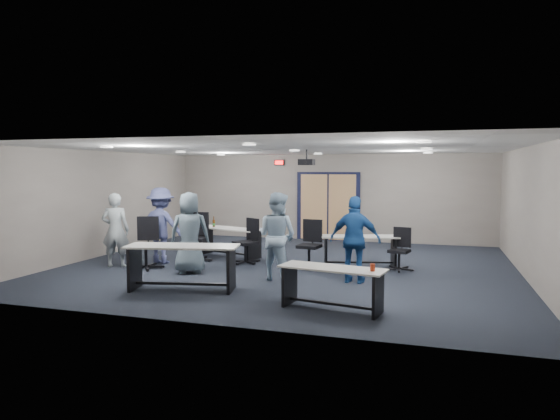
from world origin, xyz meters
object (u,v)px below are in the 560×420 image
(table_back_right, at_px, (360,246))
(person_plaid, at_px, (190,233))
(chair_back_a, at_px, (196,237))
(person_lightblue, at_px, (277,236))
(chair_back_d, at_px, (399,249))
(chair_back_b, at_px, (245,241))
(chair_loose_left, at_px, (146,243))
(person_navy, at_px, (355,240))
(person_back, at_px, (161,226))
(table_front_left, at_px, (182,259))
(chair_back_c, at_px, (309,244))
(table_back_left, at_px, (229,237))
(person_gray, at_px, (115,230))
(table_front_right, at_px, (332,281))

(table_back_right, height_order, person_plaid, person_plaid)
(chair_back_a, xyz_separation_m, person_lightblue, (2.50, -1.35, 0.30))
(chair_back_d, distance_m, person_plaid, 4.60)
(chair_back_b, distance_m, chair_loose_left, 2.29)
(table_back_right, distance_m, chair_back_b, 2.69)
(chair_back_d, distance_m, person_navy, 1.71)
(table_back_right, height_order, person_back, person_back)
(table_front_left, bearing_deg, person_back, 116.23)
(chair_back_b, height_order, person_plaid, person_plaid)
(chair_back_a, bearing_deg, chair_back_b, -0.22)
(chair_back_a, relative_size, chair_back_c, 1.09)
(table_back_left, distance_m, chair_back_c, 2.49)
(chair_back_b, xyz_separation_m, person_navy, (2.81, -1.28, 0.32))
(chair_back_b, relative_size, person_gray, 0.62)
(chair_back_c, bearing_deg, person_back, -166.01)
(table_back_left, xyz_separation_m, chair_back_c, (2.34, -0.85, 0.03))
(person_lightblue, xyz_separation_m, person_navy, (1.55, 0.19, -0.03))
(table_front_left, xyz_separation_m, chair_back_c, (1.74, 2.70, -0.03))
(table_back_left, relative_size, chair_back_a, 1.62)
(table_front_left, bearing_deg, chair_back_d, 27.12)
(chair_back_a, bearing_deg, chair_back_d, -2.17)
(chair_loose_left, bearing_deg, table_front_left, -59.98)
(table_back_right, height_order, chair_back_d, chair_back_d)
(person_gray, xyz_separation_m, person_back, (0.75, 0.72, 0.05))
(chair_back_d, relative_size, person_plaid, 0.54)
(chair_back_a, xyz_separation_m, person_gray, (-1.42, -1.18, 0.26))
(person_plaid, height_order, person_back, person_back)
(chair_back_c, bearing_deg, table_front_right, -63.55)
(table_back_left, bearing_deg, chair_back_b, -28.23)
(person_gray, relative_size, person_plaid, 0.97)
(chair_back_a, height_order, person_back, person_back)
(chair_loose_left, distance_m, person_back, 0.76)
(table_front_right, relative_size, person_navy, 1.03)
(table_front_right, xyz_separation_m, chair_back_a, (-4.00, 3.16, 0.12))
(person_back, bearing_deg, chair_back_d, -173.47)
(person_gray, bearing_deg, person_plaid, 157.74)
(table_back_right, relative_size, chair_back_a, 1.56)
(person_navy, bearing_deg, person_lightblue, 11.68)
(chair_back_b, height_order, person_back, person_back)
(table_back_right, xyz_separation_m, chair_back_d, (0.90, -0.19, -0.01))
(chair_back_b, distance_m, person_gray, 2.98)
(table_front_left, distance_m, chair_loose_left, 2.32)
(table_back_right, xyz_separation_m, chair_loose_left, (-4.55, -1.68, 0.10))
(chair_back_c, bearing_deg, person_gray, -158.06)
(table_back_left, distance_m, person_gray, 2.83)
(table_front_left, height_order, person_back, person_back)
(chair_back_b, bearing_deg, person_lightblue, -17.37)
(table_front_right, xyz_separation_m, person_lightblue, (-1.50, 1.81, 0.42))
(table_front_right, distance_m, person_plaid, 3.99)
(person_gray, xyz_separation_m, person_navy, (5.47, 0.03, 0.00))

